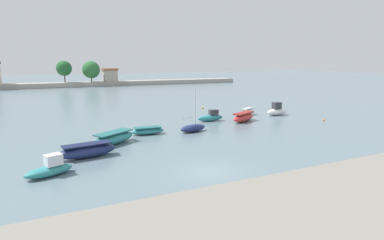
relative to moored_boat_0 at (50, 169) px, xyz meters
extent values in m
plane|color=slate|center=(10.40, -3.99, -0.50)|extent=(400.00, 400.00, 0.00)
cube|color=gray|center=(10.40, -13.72, 0.33)|extent=(61.94, 7.82, 1.66)
ellipsoid|color=teal|center=(-0.07, -0.03, -0.14)|extent=(3.48, 2.26, 0.72)
cube|color=silver|center=(0.27, 0.10, 0.59)|extent=(1.28, 1.13, 0.76)
cube|color=black|center=(0.78, 0.28, 0.67)|extent=(0.32, 0.72, 0.53)
ellipsoid|color=navy|center=(2.87, 3.26, 0.03)|extent=(4.91, 2.08, 1.06)
cube|color=#161E41|center=(2.87, 3.26, 0.61)|extent=(3.93, 1.72, 0.10)
ellipsoid|color=teal|center=(5.72, 6.67, 0.03)|extent=(4.97, 4.00, 1.07)
cube|color=#226367|center=(5.72, 6.67, 0.62)|extent=(4.02, 3.26, 0.11)
ellipsoid|color=teal|center=(9.86, 9.16, -0.15)|extent=(3.68, 1.60, 0.71)
cube|color=#226367|center=(9.86, 9.16, 0.26)|extent=(2.95, 1.33, 0.11)
ellipsoid|color=navy|center=(14.86, 8.21, -0.09)|extent=(3.52, 1.98, 0.83)
cylinder|color=silver|center=(15.18, 8.28, 2.34)|extent=(0.10, 0.10, 4.03)
cylinder|color=#B7B7BC|center=(14.06, 8.03, 1.19)|extent=(1.62, 0.43, 0.08)
ellipsoid|color=teal|center=(19.70, 13.00, -0.07)|extent=(3.68, 1.22, 0.86)
cube|color=#333338|center=(20.16, 12.98, 0.68)|extent=(1.19, 0.79, 0.63)
cube|color=black|center=(20.74, 12.96, 0.74)|extent=(0.11, 0.66, 0.44)
ellipsoid|color=#C63833|center=(23.47, 10.82, 0.02)|extent=(4.59, 3.07, 1.05)
cube|color=maroon|center=(23.47, 10.82, 0.64)|extent=(3.69, 2.50, 0.18)
ellipsoid|color=white|center=(26.78, 14.70, -0.04)|extent=(3.79, 2.82, 0.92)
cube|color=#AFAFAF|center=(26.78, 14.70, 0.49)|extent=(3.06, 2.29, 0.13)
ellipsoid|color=white|center=(30.78, 12.86, -0.01)|extent=(3.49, 1.24, 0.99)
cube|color=#333338|center=(30.70, 12.86, 0.96)|extent=(1.19, 0.89, 0.93)
cube|color=black|center=(31.28, 12.87, 1.05)|extent=(0.09, 0.78, 0.65)
sphere|color=yellow|center=(23.95, 23.43, -0.34)|extent=(0.33, 0.33, 0.33)
sphere|color=orange|center=(33.51, 6.65, -0.37)|extent=(0.27, 0.27, 0.27)
cube|color=#9E998C|center=(10.40, 81.81, 0.23)|extent=(110.28, 6.23, 1.47)
cube|color=#B2A38E|center=(19.81, 81.67, 2.71)|extent=(4.12, 4.60, 3.50)
cube|color=#995B42|center=(19.81, 81.67, 4.81)|extent=(4.54, 5.06, 0.70)
cylinder|color=brown|center=(13.89, 81.20, 1.79)|extent=(0.36, 0.36, 1.65)
sphere|color=#2D6B33|center=(13.89, 81.20, 4.80)|extent=(5.46, 5.46, 5.46)
cylinder|color=brown|center=(6.00, 81.94, 2.19)|extent=(0.36, 0.36, 2.45)
sphere|color=#235B2D|center=(6.00, 81.94, 5.27)|extent=(4.63, 4.63, 4.63)
camera|label=1|loc=(0.11, -22.69, 7.26)|focal=29.13mm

